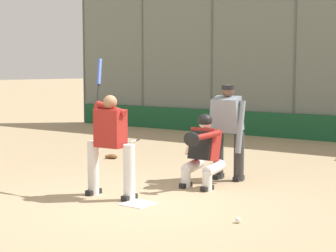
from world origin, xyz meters
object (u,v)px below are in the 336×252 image
at_px(catcher_behind_plate, 202,150).
at_px(spare_bat_near_backstop, 133,142).
at_px(baseball_loose, 238,220).
at_px(fielding_glove_on_dirt, 112,156).
at_px(umpire_home, 228,129).
at_px(batter_at_plate, 110,142).

relative_size(catcher_behind_plate, spare_bat_near_backstop, 1.57).
bearing_deg(catcher_behind_plate, baseball_loose, 134.92).
relative_size(spare_bat_near_backstop, baseball_loose, 10.52).
relative_size(fielding_glove_on_dirt, baseball_loose, 3.71).
bearing_deg(umpire_home, spare_bat_near_backstop, -37.84).
height_order(catcher_behind_plate, umpire_home, umpire_home).
bearing_deg(batter_at_plate, fielding_glove_on_dirt, -51.48).
distance_m(batter_at_plate, fielding_glove_on_dirt, 3.83).
distance_m(batter_at_plate, baseball_loose, 2.44).
xyz_separation_m(batter_at_plate, spare_bat_near_backstop, (3.78, -5.15, -0.82)).
xyz_separation_m(fielding_glove_on_dirt, baseball_loose, (-4.77, 2.96, -0.01)).
bearing_deg(batter_at_plate, umpire_home, -112.40).
height_order(batter_at_plate, catcher_behind_plate, batter_at_plate).
relative_size(batter_at_plate, spare_bat_near_backstop, 2.73).
bearing_deg(fielding_glove_on_dirt, spare_bat_near_backstop, -60.78).
xyz_separation_m(batter_at_plate, catcher_behind_plate, (-0.76, -1.42, -0.22)).
bearing_deg(umpire_home, fielding_glove_on_dirt, -15.49).
bearing_deg(spare_bat_near_backstop, fielding_glove_on_dirt, 8.11).
height_order(catcher_behind_plate, baseball_loose, catcher_behind_plate).
relative_size(batter_at_plate, catcher_behind_plate, 1.74).
xyz_separation_m(batter_at_plate, baseball_loose, (-2.30, 0.15, -0.82)).
bearing_deg(catcher_behind_plate, batter_at_plate, 62.54).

